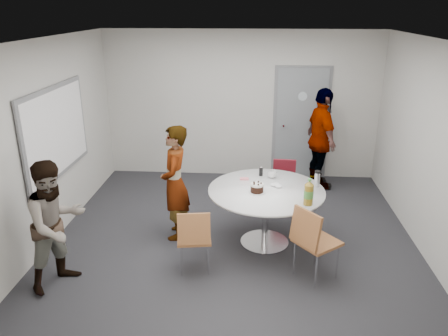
# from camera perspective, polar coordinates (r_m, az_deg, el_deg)

# --- Properties ---
(floor) EXTENTS (5.00, 5.00, 0.00)m
(floor) POSITION_cam_1_polar(r_m,az_deg,el_deg) (6.23, 1.26, -9.15)
(floor) COLOR #252529
(floor) RESTS_ON ground
(ceiling) EXTENTS (5.00, 5.00, 0.00)m
(ceiling) POSITION_cam_1_polar(r_m,az_deg,el_deg) (5.43, 1.49, 16.44)
(ceiling) COLOR silver
(ceiling) RESTS_ON wall_back
(wall_back) EXTENTS (5.00, 0.00, 5.00)m
(wall_back) POSITION_cam_1_polar(r_m,az_deg,el_deg) (8.10, 2.27, 8.15)
(wall_back) COLOR beige
(wall_back) RESTS_ON floor
(wall_left) EXTENTS (0.00, 5.00, 5.00)m
(wall_left) POSITION_cam_1_polar(r_m,az_deg,el_deg) (6.32, -21.95, 3.06)
(wall_left) COLOR beige
(wall_left) RESTS_ON floor
(wall_right) EXTENTS (0.00, 5.00, 5.00)m
(wall_right) POSITION_cam_1_polar(r_m,az_deg,el_deg) (6.11, 25.51, 1.96)
(wall_right) COLOR beige
(wall_right) RESTS_ON floor
(wall_front) EXTENTS (5.00, 0.00, 5.00)m
(wall_front) POSITION_cam_1_polar(r_m,az_deg,el_deg) (3.40, -0.79, -10.21)
(wall_front) COLOR beige
(wall_front) RESTS_ON floor
(door) EXTENTS (1.02, 0.17, 2.12)m
(door) POSITION_cam_1_polar(r_m,az_deg,el_deg) (8.20, 9.97, 5.67)
(door) COLOR gray
(door) RESTS_ON wall_back
(whiteboard) EXTENTS (0.04, 1.90, 1.25)m
(whiteboard) POSITION_cam_1_polar(r_m,az_deg,el_deg) (6.45, -21.01, 4.44)
(whiteboard) COLOR slate
(whiteboard) RESTS_ON wall_left
(table) EXTENTS (1.54, 1.54, 1.14)m
(table) POSITION_cam_1_polar(r_m,az_deg,el_deg) (5.82, 5.83, -3.80)
(table) COLOR white
(table) RESTS_ON floor
(chair_near_left) EXTENTS (0.46, 0.49, 0.84)m
(chair_near_left) POSITION_cam_1_polar(r_m,az_deg,el_deg) (5.28, -3.93, -8.74)
(chair_near_left) COLOR brown
(chair_near_left) RESTS_ON floor
(chair_near_right) EXTENTS (0.64, 0.64, 0.93)m
(chair_near_right) POSITION_cam_1_polar(r_m,az_deg,el_deg) (5.21, 11.42, -8.83)
(chair_near_right) COLOR brown
(chair_near_right) RESTS_ON floor
(chair_far) EXTENTS (0.40, 0.43, 0.79)m
(chair_far) POSITION_cam_1_polar(r_m,az_deg,el_deg) (7.01, 7.83, -1.52)
(chair_far) COLOR maroon
(chair_far) RESTS_ON floor
(person_main) EXTENTS (0.42, 0.61, 1.61)m
(person_main) POSITION_cam_1_polar(r_m,az_deg,el_deg) (6.00, -6.43, -1.95)
(person_main) COLOR #A5C6EA
(person_main) RESTS_ON floor
(person_left) EXTENTS (0.88, 0.94, 1.53)m
(person_left) POSITION_cam_1_polar(r_m,az_deg,el_deg) (5.31, -21.08, -6.93)
(person_left) COLOR white
(person_left) RESTS_ON floor
(person_right) EXTENTS (0.68, 1.12, 1.79)m
(person_right) POSITION_cam_1_polar(r_m,az_deg,el_deg) (7.77, 12.57, 3.65)
(person_right) COLOR black
(person_right) RESTS_ON floor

